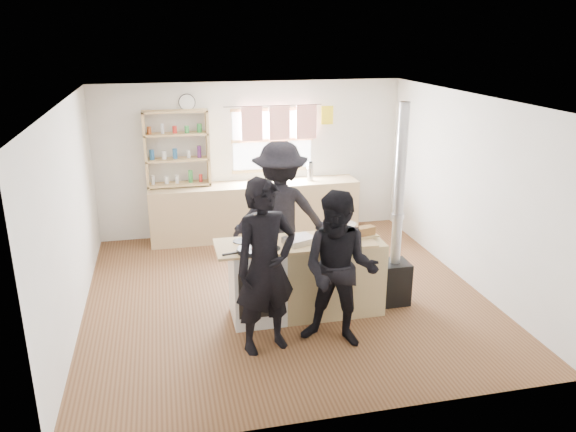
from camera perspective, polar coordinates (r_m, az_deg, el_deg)
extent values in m
cube|color=brown|center=(7.38, -0.36, -7.94)|extent=(5.00, 5.00, 0.01)
cube|color=tan|center=(9.24, -3.33, 0.60)|extent=(3.40, 0.55, 0.90)
cube|color=tan|center=(9.11, -10.99, 3.21)|extent=(1.00, 0.28, 0.03)
cube|color=tan|center=(9.01, -11.14, 5.66)|extent=(1.00, 0.28, 0.03)
cube|color=tan|center=(8.94, -11.30, 8.16)|extent=(1.00, 0.28, 0.03)
cube|color=tan|center=(8.88, -11.44, 10.38)|extent=(1.00, 0.28, 0.03)
cube|color=tan|center=(8.98, -14.28, 6.47)|extent=(0.04, 0.28, 1.20)
cube|color=tan|center=(9.01, -8.14, 6.88)|extent=(0.04, 0.28, 1.20)
cylinder|color=silver|center=(9.26, 2.26, 4.54)|extent=(0.10, 0.10, 0.30)
cube|color=white|center=(6.62, -3.16, -6.84)|extent=(0.60, 0.60, 0.90)
cube|color=tan|center=(6.81, 4.36, -6.11)|extent=(1.20, 0.60, 0.90)
cube|color=tan|center=(6.52, 0.67, -2.78)|extent=(1.84, 0.64, 0.03)
cylinder|color=black|center=(6.23, -3.64, -3.48)|extent=(0.40, 0.40, 0.05)
cylinder|color=#235A1E|center=(6.22, -3.64, -3.35)|extent=(0.30, 0.30, 0.02)
cube|color=silver|center=(6.47, 1.18, -2.47)|extent=(0.41, 0.36, 0.07)
cube|color=brown|center=(6.46, 1.18, -2.29)|extent=(0.35, 0.30, 0.02)
cylinder|color=#B7B7B9|center=(6.53, -1.94, -1.99)|extent=(0.20, 0.20, 0.14)
cylinder|color=#B7B7B9|center=(6.50, -1.94, -1.38)|extent=(0.20, 0.20, 0.01)
sphere|color=black|center=(6.50, -1.94, -1.27)|extent=(0.03, 0.03, 0.03)
cylinder|color=silver|center=(6.62, 5.73, -1.59)|extent=(0.27, 0.27, 0.18)
cylinder|color=silver|center=(6.59, 5.76, -0.83)|extent=(0.28, 0.28, 0.01)
sphere|color=black|center=(6.58, 5.76, -0.71)|extent=(0.03, 0.03, 0.03)
cube|color=tan|center=(6.75, 7.84, -1.97)|extent=(0.32, 0.26, 0.02)
cube|color=olive|center=(6.73, 7.86, -1.49)|extent=(0.24, 0.16, 0.10)
cube|color=black|center=(7.19, 10.67, -6.60)|extent=(0.35, 0.35, 0.54)
cylinder|color=#ADADB2|center=(6.76, 11.29, 3.04)|extent=(0.12, 0.12, 1.96)
imported|color=black|center=(5.82, -2.28, -5.19)|extent=(0.79, 0.63, 1.89)
imported|color=black|center=(5.97, 5.27, -5.52)|extent=(1.04, 0.97, 1.72)
imported|color=black|center=(7.38, -0.81, 0.20)|extent=(1.32, 0.85, 1.93)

